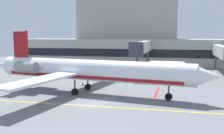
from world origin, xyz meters
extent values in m
cube|color=slate|center=(0.00, 0.00, -0.05)|extent=(120.00, 120.00, 0.10)
cube|color=yellow|center=(0.00, -0.92, 0.00)|extent=(108.00, 0.24, 0.01)
cube|color=red|center=(6.52, 8.38, 0.00)|extent=(0.30, 8.00, 0.01)
cube|color=#ADA89E|center=(-1.02, 46.92, 3.42)|extent=(68.76, 13.83, 6.83)
cube|color=#9F9A91|center=(-5.22, 50.38, 13.20)|extent=(28.11, 9.68, 12.73)
cube|color=black|center=(-1.02, 39.95, 3.37)|extent=(66.01, 0.12, 2.02)
cube|color=silver|center=(17.87, 29.61, 4.60)|extent=(1.40, 20.78, 2.40)
cylinder|color=#4C4C51|center=(17.87, 38.50, 1.70)|extent=(0.44, 0.44, 3.40)
cube|color=silver|center=(2.01, 29.91, 5.40)|extent=(1.40, 20.17, 2.40)
cube|color=#2D333D|center=(2.01, 18.93, 5.40)|extent=(2.40, 2.00, 2.64)
cylinder|color=#4C4C51|center=(2.01, 38.50, 2.10)|extent=(0.44, 0.44, 4.20)
cylinder|color=#4C4C51|center=(2.01, 20.63, 2.10)|extent=(0.44, 0.44, 4.20)
cylinder|color=white|center=(-2.25, 5.69, 3.22)|extent=(28.22, 7.48, 2.81)
cube|color=maroon|center=(-2.25, 5.69, 2.44)|extent=(25.40, 6.74, 0.51)
cone|color=white|center=(12.60, 3.17, 3.22)|extent=(3.51, 3.24, 2.76)
cone|color=white|center=(-17.38, 8.26, 3.22)|extent=(4.01, 2.97, 2.39)
cube|color=white|center=(-3.51, 13.64, 2.80)|extent=(4.97, 12.76, 0.28)
cube|color=white|center=(-6.06, -1.40, 2.80)|extent=(4.97, 12.76, 0.28)
cylinder|color=gray|center=(-10.76, 9.38, 3.43)|extent=(3.59, 2.09, 1.55)
cylinder|color=gray|center=(-11.50, 5.01, 3.43)|extent=(3.59, 2.09, 1.55)
cube|color=maroon|center=(-13.91, 7.67, 6.60)|extent=(2.54, 0.66, 3.95)
cube|color=white|center=(-13.91, 7.67, 8.58)|extent=(2.69, 4.77, 0.20)
cylinder|color=#3F3F44|center=(8.29, 3.90, 1.36)|extent=(0.20, 0.20, 1.36)
cylinder|color=black|center=(8.29, 3.90, 0.45)|extent=(0.95, 0.50, 0.90)
cylinder|color=#3F3F44|center=(-3.33, 7.73, 1.36)|extent=(0.20, 0.20, 1.36)
cylinder|color=black|center=(-3.33, 7.73, 0.45)|extent=(0.95, 0.50, 0.90)
cylinder|color=#3F3F44|center=(-3.95, 4.12, 1.36)|extent=(0.20, 0.20, 1.36)
cylinder|color=black|center=(-3.95, 4.12, 0.45)|extent=(0.95, 0.50, 0.90)
cube|color=#E5B20C|center=(-17.81, 29.75, 0.59)|extent=(3.49, 3.27, 0.47)
cube|color=#C3970A|center=(-18.49, 29.21, 1.41)|extent=(1.93, 1.98, 1.17)
cylinder|color=black|center=(-18.13, 28.40, 0.35)|extent=(0.72, 0.66, 0.70)
cylinder|color=black|center=(-19.20, 29.74, 0.35)|extent=(0.72, 0.66, 0.70)
cylinder|color=black|center=(-16.43, 29.76, 0.35)|extent=(0.72, 0.66, 0.70)
cylinder|color=black|center=(-17.50, 31.09, 0.35)|extent=(0.72, 0.66, 0.70)
cylinder|color=white|center=(6.98, 27.68, 1.49)|extent=(6.60, 2.85, 2.28)
sphere|color=white|center=(10.18, 27.39, 1.49)|extent=(2.24, 2.24, 2.24)
sphere|color=white|center=(3.78, 27.96, 1.49)|extent=(2.24, 2.24, 2.24)
cube|color=#59595B|center=(5.05, 27.68, 0.17)|extent=(0.60, 2.06, 0.35)
cube|color=#59595B|center=(8.91, 27.68, 0.17)|extent=(0.60, 2.06, 0.35)
cone|color=orange|center=(-15.38, 7.26, 0.28)|extent=(0.36, 0.36, 0.55)
cube|color=black|center=(-15.38, 7.26, 0.02)|extent=(0.47, 0.47, 0.04)
cone|color=orange|center=(-5.32, 11.22, 0.28)|extent=(0.36, 0.36, 0.55)
cube|color=black|center=(-5.32, 11.22, 0.02)|extent=(0.47, 0.47, 0.04)
camera|label=1|loc=(9.31, -30.11, 7.93)|focal=44.64mm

